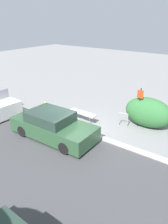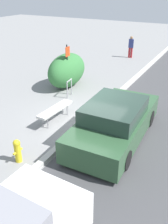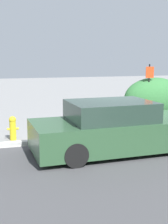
{
  "view_description": "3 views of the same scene",
  "coord_description": "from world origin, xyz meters",
  "px_view_note": "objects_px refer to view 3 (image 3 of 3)",
  "views": [
    {
      "loc": [
        6.77,
        -8.54,
        5.87
      ],
      "look_at": [
        -0.1,
        0.79,
        0.8
      ],
      "focal_mm": 35.0,
      "sensor_mm": 36.0,
      "label": 1
    },
    {
      "loc": [
        -7.57,
        -3.99,
        4.81
      ],
      "look_at": [
        -0.65,
        -0.19,
        0.79
      ],
      "focal_mm": 40.0,
      "sensor_mm": 36.0,
      "label": 2
    },
    {
      "loc": [
        -3.76,
        -9.1,
        2.59
      ],
      "look_at": [
        -0.91,
        0.4,
        0.84
      ],
      "focal_mm": 50.0,
      "sensor_mm": 36.0,
      "label": 3
    }
  ],
  "objects_px": {
    "sign_post": "(149,86)",
    "bike_rack": "(139,110)",
    "bench": "(89,117)",
    "parked_car_near": "(115,129)",
    "fire_hydrant": "(13,127)"
  },
  "relations": [
    {
      "from": "fire_hydrant",
      "to": "bench",
      "type": "bearing_deg",
      "value": 9.94
    },
    {
      "from": "bench",
      "to": "parked_car_near",
      "type": "height_order",
      "value": "parked_car_near"
    },
    {
      "from": "bench",
      "to": "sign_post",
      "type": "distance_m",
      "value": 3.4
    },
    {
      "from": "parked_car_near",
      "to": "sign_post",
      "type": "bearing_deg",
      "value": 49.56
    },
    {
      "from": "fire_hydrant",
      "to": "parked_car_near",
      "type": "distance_m",
      "value": 3.33
    },
    {
      "from": "bench",
      "to": "sign_post",
      "type": "bearing_deg",
      "value": 25.68
    },
    {
      "from": "bench",
      "to": "parked_car_near",
      "type": "relative_size",
      "value": 0.39
    },
    {
      "from": "bench",
      "to": "sign_post",
      "type": "xyz_separation_m",
      "value": [
        3.02,
        1.3,
        0.89
      ]
    },
    {
      "from": "sign_post",
      "to": "bike_rack",
      "type": "bearing_deg",
      "value": -143.92
    },
    {
      "from": "bench",
      "to": "fire_hydrant",
      "type": "bearing_deg",
      "value": -167.76
    },
    {
      "from": "bike_rack",
      "to": "parked_car_near",
      "type": "height_order",
      "value": "parked_car_near"
    },
    {
      "from": "bike_rack",
      "to": "parked_car_near",
      "type": "bearing_deg",
      "value": -125.71
    },
    {
      "from": "sign_post",
      "to": "parked_car_near",
      "type": "bearing_deg",
      "value": -128.78
    },
    {
      "from": "bench",
      "to": "bike_rack",
      "type": "height_order",
      "value": "bike_rack"
    },
    {
      "from": "fire_hydrant",
      "to": "parked_car_near",
      "type": "height_order",
      "value": "parked_car_near"
    }
  ]
}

